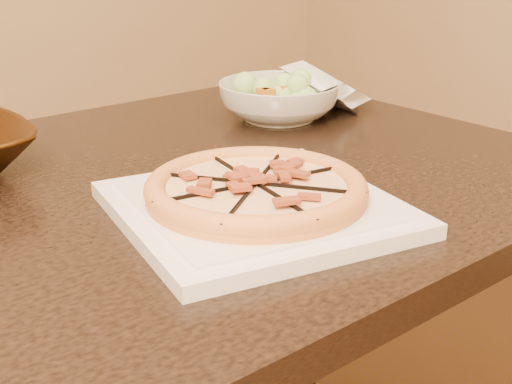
% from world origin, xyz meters
% --- Properties ---
extents(dining_table, '(1.36, 0.97, 0.75)m').
position_xyz_m(dining_table, '(0.17, -0.05, 0.64)').
color(dining_table, black).
rests_on(dining_table, floor).
extents(plate, '(0.33, 0.33, 0.02)m').
position_xyz_m(plate, '(0.28, -0.21, 0.76)').
color(plate, white).
rests_on(plate, dining_table).
extents(pizza, '(0.26, 0.26, 0.03)m').
position_xyz_m(pizza, '(0.28, -0.21, 0.78)').
color(pizza, orange).
rests_on(pizza, plate).
extents(salad_bowl, '(0.22, 0.22, 0.06)m').
position_xyz_m(salad_bowl, '(0.55, 0.13, 0.78)').
color(salad_bowl, silver).
rests_on(salad_bowl, dining_table).
extents(salad, '(0.09, 0.11, 0.04)m').
position_xyz_m(salad, '(0.55, 0.13, 0.83)').
color(salad, '#A5D872').
rests_on(salad, salad_bowl).
extents(cling_film, '(0.17, 0.15, 0.05)m').
position_xyz_m(cling_film, '(0.67, 0.14, 0.78)').
color(cling_film, white).
rests_on(cling_film, dining_table).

